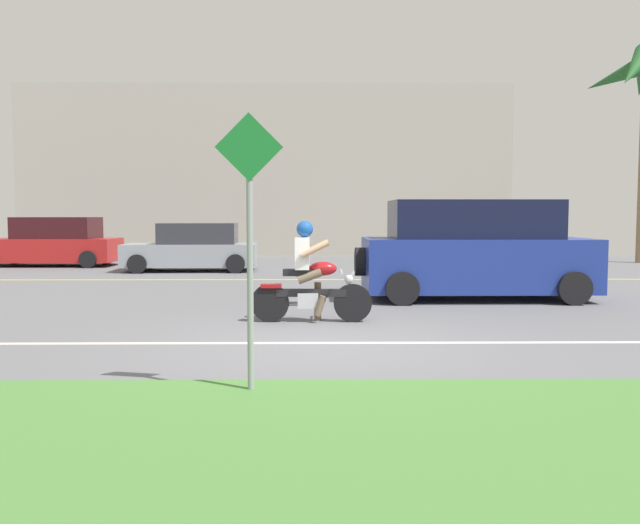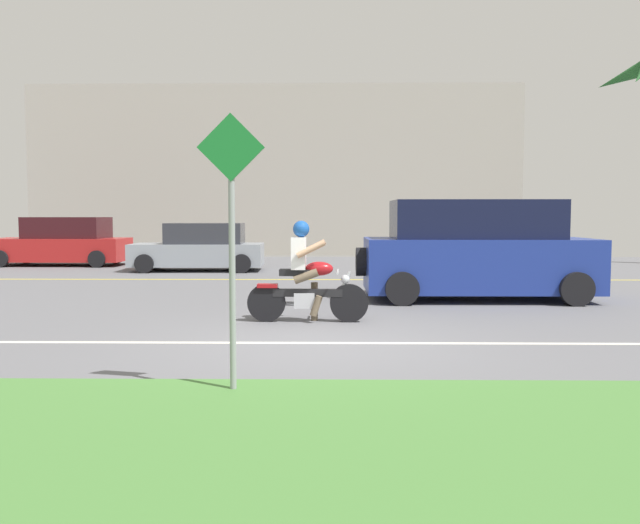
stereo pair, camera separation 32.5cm
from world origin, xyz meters
TOP-DOWN VIEW (x-y plane):
  - ground at (0.00, 3.00)m, footprint 56.00×30.00m
  - grass_median at (0.00, -4.10)m, footprint 56.00×3.80m
  - lane_line_near at (0.00, -0.07)m, footprint 50.40×0.12m
  - lane_line_far at (0.00, 8.46)m, footprint 50.40×0.12m
  - motorcyclist at (-0.22, 1.66)m, footprint 1.92×0.63m
  - suv_nearby at (3.09, 4.50)m, footprint 4.71×2.13m
  - parked_car_0 at (-8.93, 13.27)m, footprint 4.48×2.02m
  - parked_car_1 at (-3.83, 11.20)m, footprint 4.01×1.91m
  - street_sign at (-0.76, -2.56)m, footprint 0.62×0.06m
  - building_far at (-2.22, 21.00)m, footprint 21.01×4.00m

SIDE VIEW (x-z plane):
  - ground at x=0.00m, z-range -0.04..0.00m
  - lane_line_near at x=0.00m, z-range 0.00..0.01m
  - lane_line_far at x=0.00m, z-range 0.00..0.01m
  - grass_median at x=0.00m, z-range 0.00..0.06m
  - motorcyclist at x=-0.22m, z-range -0.12..1.48m
  - parked_car_1 at x=-3.83m, z-range -0.04..1.42m
  - parked_car_0 at x=-8.93m, z-range -0.06..1.58m
  - suv_nearby at x=3.09m, z-range -0.03..1.96m
  - street_sign at x=-0.76m, z-range 0.28..2.90m
  - building_far at x=-2.22m, z-range 0.00..7.23m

